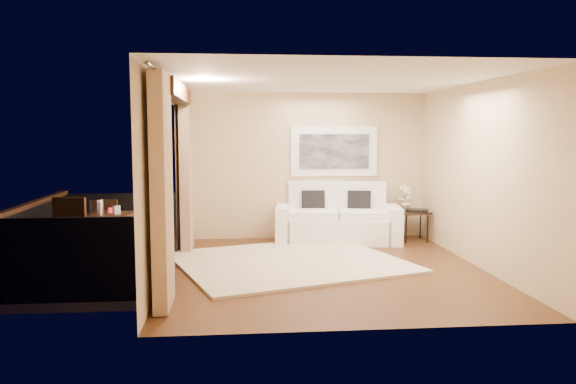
{
  "coord_description": "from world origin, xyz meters",
  "views": [
    {
      "loc": [
        -1.28,
        -7.86,
        1.98
      ],
      "look_at": [
        -0.49,
        0.78,
        1.05
      ],
      "focal_mm": 35.0,
      "sensor_mm": 36.0,
      "label": 1
    }
  ],
  "objects": [
    {
      "name": "room_shell",
      "position": [
        -2.13,
        0.0,
        2.52
      ],
      "size": [
        5.0,
        6.4,
        5.0
      ],
      "color": "white",
      "rests_on": "ground"
    },
    {
      "name": "curtains",
      "position": [
        -2.11,
        0.0,
        1.34
      ],
      "size": [
        0.16,
        4.8,
        2.64
      ],
      "color": "tan",
      "rests_on": "ground"
    },
    {
      "name": "floor",
      "position": [
        0.0,
        0.0,
        0.0
      ],
      "size": [
        5.0,
        5.0,
        0.0
      ],
      "primitive_type": "plane",
      "color": "#543018",
      "rests_on": "ground"
    },
    {
      "name": "rug",
      "position": [
        -0.5,
        0.45,
        0.02
      ],
      "size": [
        3.93,
        3.67,
        0.04
      ],
      "primitive_type": "cube",
      "rotation": [
        0.0,
        0.0,
        0.32
      ],
      "color": "beige",
      "rests_on": "floor"
    },
    {
      "name": "balcony_chair_near",
      "position": [
        -3.59,
        -0.11,
        0.64
      ],
      "size": [
        0.57,
        0.57,
        1.09
      ],
      "rotation": [
        0.0,
        0.0,
        -0.23
      ],
      "color": "black",
      "rests_on": "balcony"
    },
    {
      "name": "glass_a",
      "position": [
        -2.98,
        0.1,
        0.89
      ],
      "size": [
        0.06,
        0.06,
        0.12
      ],
      "primitive_type": "cylinder",
      "color": "white",
      "rests_on": "bistro_table"
    },
    {
      "name": "tray",
      "position": [
        1.97,
        1.93,
        0.56
      ],
      "size": [
        0.45,
        0.4,
        0.05
      ],
      "primitive_type": "cube",
      "rotation": [
        0.0,
        0.0,
        -0.36
      ],
      "color": "black",
      "rests_on": "side_table"
    },
    {
      "name": "ice_bucket",
      "position": [
        -3.25,
        0.23,
        0.93
      ],
      "size": [
        0.18,
        0.18,
        0.2
      ],
      "primitive_type": "cylinder",
      "color": "silver",
      "rests_on": "bistro_table"
    },
    {
      "name": "orchid",
      "position": [
        1.81,
        2.12,
        0.79
      ],
      "size": [
        0.31,
        0.27,
        0.5
      ],
      "primitive_type": "imported",
      "rotation": [
        0.0,
        0.0,
        0.42
      ],
      "color": "white",
      "rests_on": "side_table"
    },
    {
      "name": "artwork",
      "position": [
        0.53,
        2.46,
        1.62
      ],
      "size": [
        1.62,
        0.07,
        0.92
      ],
      "color": "white",
      "rests_on": "room_shell"
    },
    {
      "name": "side_table",
      "position": [
        1.93,
        2.0,
        0.48
      ],
      "size": [
        0.56,
        0.56,
        0.54
      ],
      "rotation": [
        0.0,
        0.0,
        0.15
      ],
      "color": "black",
      "rests_on": "floor"
    },
    {
      "name": "balcony_chair_far",
      "position": [
        -3.28,
        0.85,
        0.56
      ],
      "size": [
        0.45,
        0.45,
        0.96
      ],
      "rotation": [
        0.0,
        0.0,
        3.05
      ],
      "color": "black",
      "rests_on": "balcony"
    },
    {
      "name": "candle",
      "position": [
        -3.08,
        0.27,
        0.86
      ],
      "size": [
        0.06,
        0.06,
        0.07
      ],
      "primitive_type": "cylinder",
      "color": "red",
      "rests_on": "bistro_table"
    },
    {
      "name": "balcony",
      "position": [
        -3.31,
        0.0,
        0.18
      ],
      "size": [
        1.81,
        2.6,
        1.17
      ],
      "color": "#605B56",
      "rests_on": "ground"
    },
    {
      "name": "glass_b",
      "position": [
        -2.95,
        0.15,
        0.89
      ],
      "size": [
        0.06,
        0.06,
        0.12
      ],
      "primitive_type": "cylinder",
      "color": "white",
      "rests_on": "bistro_table"
    },
    {
      "name": "vase",
      "position": [
        -3.16,
        0.0,
        0.92
      ],
      "size": [
        0.04,
        0.04,
        0.18
      ],
      "primitive_type": "cylinder",
      "color": "white",
      "rests_on": "bistro_table"
    },
    {
      "name": "bistro_table",
      "position": [
        -3.11,
        0.17,
        0.75
      ],
      "size": [
        0.86,
        0.86,
        0.83
      ],
      "rotation": [
        0.0,
        0.0,
        -0.26
      ],
      "color": "black",
      "rests_on": "balcony"
    },
    {
      "name": "sofa",
      "position": [
        0.54,
        2.1,
        0.38
      ],
      "size": [
        2.32,
        1.22,
        1.06
      ],
      "rotation": [
        0.0,
        0.0,
        -0.13
      ],
      "color": "white",
      "rests_on": "floor"
    }
  ]
}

